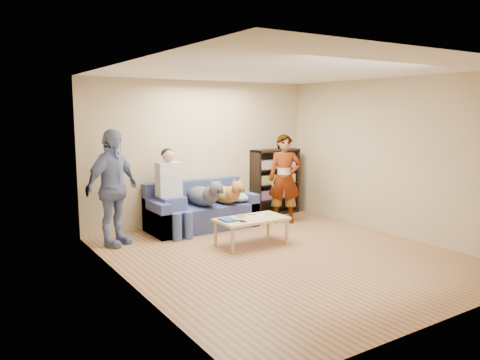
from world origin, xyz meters
TOP-DOWN VIEW (x-y plane):
  - ground at (0.00, 0.00)m, footprint 5.00×5.00m
  - ceiling at (0.00, 0.00)m, footprint 5.00×5.00m
  - wall_back at (0.00, 2.50)m, footprint 4.50×0.00m
  - wall_front at (0.00, -2.50)m, footprint 4.50×0.00m
  - wall_left at (-2.25, 0.00)m, footprint 0.00×5.00m
  - wall_right at (2.25, 0.00)m, footprint 0.00×5.00m
  - blanket at (0.47, 1.92)m, footprint 0.43×0.37m
  - person_standing_right at (1.25, 1.62)m, footprint 0.71×0.67m
  - person_standing_left at (-1.89, 1.86)m, footprint 1.13×0.91m
  - held_controller at (1.05, 1.42)m, footprint 0.07×0.12m
  - notebook_blue at (-0.48, 0.79)m, footprint 0.20×0.26m
  - papers at (-0.03, 0.64)m, footprint 0.26×0.20m
  - magazine at (-0.00, 0.66)m, footprint 0.22×0.17m
  - camera_silver at (-0.20, 0.86)m, footprint 0.11×0.06m
  - controller_a at (0.20, 0.84)m, footprint 0.04×0.13m
  - controller_b at (0.28, 0.76)m, footprint 0.09×0.06m
  - headphone_cup_a at (0.12, 0.72)m, footprint 0.07×0.07m
  - headphone_cup_b at (0.12, 0.80)m, footprint 0.07×0.07m
  - pen_orange at (-0.10, 0.58)m, footprint 0.13×0.06m
  - pen_black at (0.04, 0.92)m, footprint 0.13×0.08m
  - wallet at (-0.33, 0.62)m, footprint 0.07×0.12m
  - sofa at (-0.25, 2.10)m, footprint 1.90×0.85m
  - person_seated at (-0.86, 1.97)m, footprint 0.40×0.73m
  - dog_gray at (-0.27, 1.91)m, footprint 0.38×1.23m
  - dog_tan at (0.17, 1.89)m, footprint 0.35×1.14m
  - coffee_table at (-0.08, 0.74)m, footprint 1.10×0.60m
  - bookshelf at (1.55, 2.33)m, footprint 1.00×0.34m

SIDE VIEW (x-z plane):
  - ground at x=0.00m, z-range 0.00..0.00m
  - sofa at x=-0.25m, z-range -0.13..0.69m
  - coffee_table at x=-0.08m, z-range 0.16..0.58m
  - pen_orange at x=-0.10m, z-range 0.42..0.43m
  - pen_black at x=0.04m, z-range 0.42..0.43m
  - papers at x=-0.03m, z-range 0.42..0.43m
  - wallet at x=-0.33m, z-range 0.42..0.43m
  - headphone_cup_a at x=0.12m, z-range 0.42..0.44m
  - headphone_cup_b at x=0.12m, z-range 0.42..0.44m
  - notebook_blue at x=-0.48m, z-range 0.42..0.45m
  - controller_a at x=0.20m, z-range 0.42..0.45m
  - controller_b at x=0.28m, z-range 0.42..0.45m
  - magazine at x=0.00m, z-range 0.43..0.45m
  - camera_silver at x=-0.20m, z-range 0.42..0.47m
  - blanket at x=0.47m, z-range 0.43..0.58m
  - dog_tan at x=0.17m, z-range 0.35..0.86m
  - dog_gray at x=-0.27m, z-range 0.34..0.90m
  - bookshelf at x=1.55m, z-range 0.03..1.33m
  - person_seated at x=-0.86m, z-range 0.04..1.51m
  - person_standing_right at x=1.25m, z-range 0.00..1.63m
  - person_standing_left at x=-1.89m, z-range 0.00..1.79m
  - held_controller at x=1.05m, z-range 0.96..0.98m
  - wall_back at x=0.00m, z-range -0.95..3.55m
  - wall_front at x=0.00m, z-range -0.95..3.55m
  - wall_left at x=-2.25m, z-range -1.20..3.80m
  - wall_right at x=2.25m, z-range -1.20..3.80m
  - ceiling at x=0.00m, z-range 2.60..2.60m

